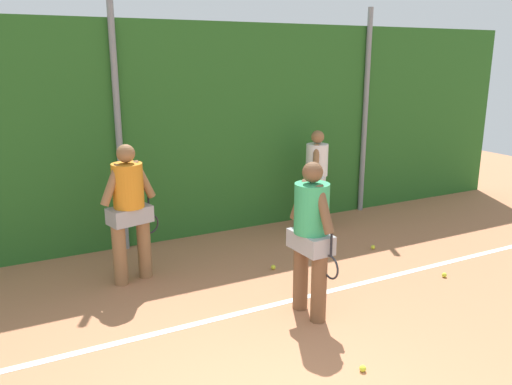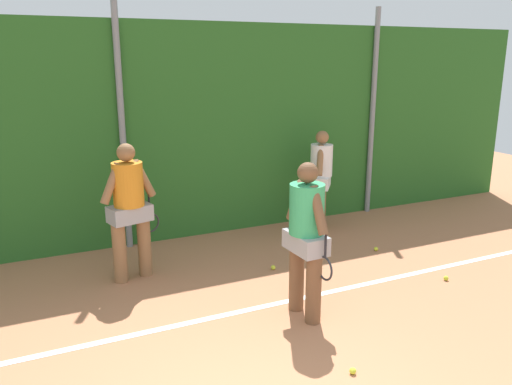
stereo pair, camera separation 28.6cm
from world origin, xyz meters
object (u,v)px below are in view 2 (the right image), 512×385
player_midcourt (130,205)px  tennis_ball_7 (376,249)px  player_foreground_near (306,233)px  player_backcourt_far (321,175)px  tennis_ball_9 (353,371)px  tennis_ball_3 (446,278)px  tennis_ball_8 (273,267)px

player_midcourt → tennis_ball_7: (3.72, -0.58, -1.03)m
player_foreground_near → player_backcourt_far: 3.20m
player_foreground_near → tennis_ball_9: size_ratio=28.26×
player_backcourt_far → tennis_ball_9: 4.44m
player_midcourt → tennis_ball_9: bearing=-79.4°
player_backcourt_far → player_foreground_near: bearing=3.4°
tennis_ball_3 → tennis_ball_8: (-2.00, 1.34, 0.00)m
player_backcourt_far → tennis_ball_9: size_ratio=26.92×
player_foreground_near → tennis_ball_9: player_foreground_near is taller
player_foreground_near → tennis_ball_3: size_ratio=28.26×
player_backcourt_far → tennis_ball_3: 2.80m
tennis_ball_3 → player_backcourt_far: bearing=99.8°
player_backcourt_far → tennis_ball_8: bearing=-12.8°
tennis_ball_3 → tennis_ball_8: same height
tennis_ball_3 → player_midcourt: bearing=154.0°
player_midcourt → tennis_ball_8: size_ratio=28.79×
player_foreground_near → player_midcourt: bearing=-143.1°
player_foreground_near → player_midcourt: size_ratio=0.98×
player_midcourt → tennis_ball_7: bearing=-23.1°
player_foreground_near → tennis_ball_3: player_foreground_near is taller
player_midcourt → player_backcourt_far: size_ratio=1.07×
player_foreground_near → tennis_ball_9: 1.60m
player_foreground_near → tennis_ball_7: 2.69m
player_midcourt → tennis_ball_9: (1.46, -3.16, -1.03)m
tennis_ball_3 → player_foreground_near: bearing=-179.1°
player_foreground_near → tennis_ball_8: bearing=165.6°
player_midcourt → player_backcourt_far: 3.52m
player_backcourt_far → tennis_ball_8: 2.22m
tennis_ball_8 → player_foreground_near: bearing=-101.4°
player_backcourt_far → tennis_ball_7: (0.27, -1.28, -0.97)m
tennis_ball_9 → player_foreground_near: bearing=82.4°
player_backcourt_far → tennis_ball_7: 1.62m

